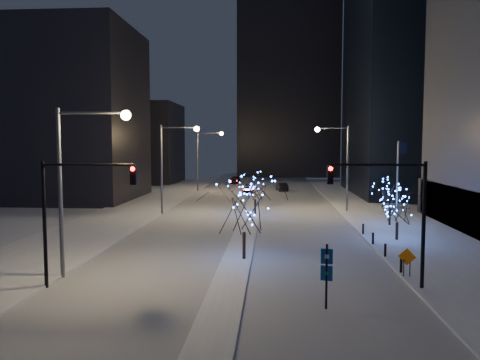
# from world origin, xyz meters

# --- Properties ---
(ground) EXTENTS (160.00, 160.00, 0.00)m
(ground) POSITION_xyz_m (0.00, 0.00, 0.00)
(ground) COLOR silver
(ground) RESTS_ON ground
(road) EXTENTS (20.00, 130.00, 0.02)m
(road) POSITION_xyz_m (0.00, 35.00, 0.01)
(road) COLOR #ABB1BB
(road) RESTS_ON ground
(median) EXTENTS (2.00, 80.00, 0.15)m
(median) POSITION_xyz_m (0.00, 30.00, 0.07)
(median) COLOR silver
(median) RESTS_ON ground
(east_sidewalk) EXTENTS (10.00, 90.00, 0.15)m
(east_sidewalk) POSITION_xyz_m (15.00, 20.00, 0.07)
(east_sidewalk) COLOR silver
(east_sidewalk) RESTS_ON ground
(west_sidewalk) EXTENTS (8.00, 90.00, 0.15)m
(west_sidewalk) POSITION_xyz_m (-14.00, 20.00, 0.07)
(west_sidewalk) COLOR silver
(west_sidewalk) RESTS_ON ground
(filler_west_near) EXTENTS (22.00, 18.00, 24.00)m
(filler_west_near) POSITION_xyz_m (-28.00, 40.00, 12.00)
(filler_west_near) COLOR black
(filler_west_near) RESTS_ON ground
(filler_west_far) EXTENTS (18.00, 16.00, 16.00)m
(filler_west_far) POSITION_xyz_m (-26.00, 70.00, 8.00)
(filler_west_far) COLOR black
(filler_west_far) RESTS_ON ground
(horizon_block) EXTENTS (24.00, 14.00, 42.00)m
(horizon_block) POSITION_xyz_m (6.00, 92.00, 21.00)
(horizon_block) COLOR black
(horizon_block) RESTS_ON ground
(street_lamp_w_near) EXTENTS (4.40, 0.56, 10.00)m
(street_lamp_w_near) POSITION_xyz_m (-8.94, 2.00, 6.50)
(street_lamp_w_near) COLOR #595E66
(street_lamp_w_near) RESTS_ON ground
(street_lamp_w_mid) EXTENTS (4.40, 0.56, 10.00)m
(street_lamp_w_mid) POSITION_xyz_m (-8.94, 27.00, 6.50)
(street_lamp_w_mid) COLOR #595E66
(street_lamp_w_mid) RESTS_ON ground
(street_lamp_w_far) EXTENTS (4.40, 0.56, 10.00)m
(street_lamp_w_far) POSITION_xyz_m (-8.94, 52.00, 6.50)
(street_lamp_w_far) COLOR #595E66
(street_lamp_w_far) RESTS_ON ground
(street_lamp_east) EXTENTS (3.90, 0.56, 10.00)m
(street_lamp_east) POSITION_xyz_m (10.08, 30.00, 6.45)
(street_lamp_east) COLOR #595E66
(street_lamp_east) RESTS_ON ground
(traffic_signal_west) EXTENTS (5.26, 0.43, 7.00)m
(traffic_signal_west) POSITION_xyz_m (-8.44, -0.00, 4.76)
(traffic_signal_west) COLOR black
(traffic_signal_west) RESTS_ON ground
(traffic_signal_east) EXTENTS (5.26, 0.43, 7.00)m
(traffic_signal_east) POSITION_xyz_m (8.94, 1.00, 4.76)
(traffic_signal_east) COLOR black
(traffic_signal_east) RESTS_ON ground
(flagpoles) EXTENTS (1.35, 2.60, 8.00)m
(flagpoles) POSITION_xyz_m (13.37, 17.25, 4.80)
(flagpoles) COLOR silver
(flagpoles) RESTS_ON east_sidewalk
(bollards) EXTENTS (0.16, 12.16, 0.90)m
(bollards) POSITION_xyz_m (10.20, 10.00, 0.60)
(bollards) COLOR black
(bollards) RESTS_ON east_sidewalk
(car_near) EXTENTS (1.83, 4.29, 1.45)m
(car_near) POSITION_xyz_m (-1.50, 50.60, 0.72)
(car_near) COLOR black
(car_near) RESTS_ON ground
(car_mid) EXTENTS (2.14, 4.34, 1.37)m
(car_mid) POSITION_xyz_m (3.97, 54.07, 0.68)
(car_mid) COLOR black
(car_mid) RESTS_ON ground
(car_far) EXTENTS (2.30, 4.70, 1.31)m
(car_far) POSITION_xyz_m (-5.16, 68.02, 0.66)
(car_far) COLOR black
(car_far) RESTS_ON ground
(holiday_tree_median_near) EXTENTS (5.96, 5.96, 5.57)m
(holiday_tree_median_near) POSITION_xyz_m (0.50, 6.71, 3.66)
(holiday_tree_median_near) COLOR black
(holiday_tree_median_near) RESTS_ON median
(holiday_tree_median_far) EXTENTS (3.64, 3.64, 4.54)m
(holiday_tree_median_far) POSITION_xyz_m (0.50, 26.79, 3.10)
(holiday_tree_median_far) COLOR black
(holiday_tree_median_far) RESTS_ON median
(holiday_tree_plaza_near) EXTENTS (4.69, 4.69, 4.60)m
(holiday_tree_plaza_near) POSITION_xyz_m (12.49, 13.87, 3.00)
(holiday_tree_plaza_near) COLOR black
(holiday_tree_plaza_near) RESTS_ON east_sidewalk
(holiday_tree_plaza_far) EXTENTS (4.24, 4.24, 4.58)m
(holiday_tree_plaza_far) POSITION_xyz_m (13.62, 20.83, 3.10)
(holiday_tree_plaza_far) COLOR black
(holiday_tree_plaza_far) RESTS_ON east_sidewalk
(wayfinding_sign) EXTENTS (0.56, 0.20, 3.17)m
(wayfinding_sign) POSITION_xyz_m (5.00, -2.29, 1.94)
(wayfinding_sign) COLOR black
(wayfinding_sign) RESTS_ON ground
(construction_sign) EXTENTS (0.95, 0.42, 1.68)m
(construction_sign) POSITION_xyz_m (10.30, 3.16, 1.16)
(construction_sign) COLOR black
(construction_sign) RESTS_ON east_sidewalk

